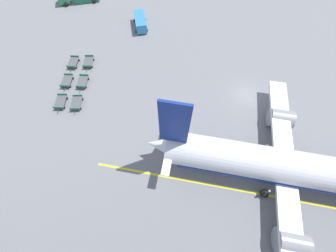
% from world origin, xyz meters
% --- Properties ---
extents(ground_plane, '(500.00, 500.00, 0.00)m').
position_xyz_m(ground_plane, '(0.00, 0.00, 0.00)').
color(ground_plane, gray).
extents(airplane, '(28.24, 36.96, 12.83)m').
position_xyz_m(airplane, '(12.91, 3.56, 2.99)').
color(airplane, white).
rests_on(airplane, ground_plane).
extents(service_van, '(5.71, 3.39, 2.02)m').
position_xyz_m(service_van, '(-15.72, -20.01, 1.11)').
color(service_van, teal).
rests_on(service_van, ground_plane).
extents(baggage_dolly_row_near_col_a, '(3.35, 1.73, 0.92)m').
position_xyz_m(baggage_dolly_row_near_col_a, '(-4.14, -30.32, 0.47)').
color(baggage_dolly_row_near_col_a, '#515459').
rests_on(baggage_dolly_row_near_col_a, ground_plane).
extents(baggage_dolly_row_near_col_b, '(3.36, 1.77, 0.92)m').
position_xyz_m(baggage_dolly_row_near_col_b, '(0.13, -30.03, 0.47)').
color(baggage_dolly_row_near_col_b, '#515459').
rests_on(baggage_dolly_row_near_col_b, ground_plane).
extents(baggage_dolly_row_near_col_c, '(3.38, 1.83, 0.92)m').
position_xyz_m(baggage_dolly_row_near_col_c, '(4.37, -29.63, 0.47)').
color(baggage_dolly_row_near_col_c, '#515459').
rests_on(baggage_dolly_row_near_col_c, ground_plane).
extents(baggage_dolly_row_mid_a_col_a, '(3.39, 1.86, 0.92)m').
position_xyz_m(baggage_dolly_row_mid_a_col_a, '(-4.50, -27.65, 0.47)').
color(baggage_dolly_row_mid_a_col_a, '#515459').
rests_on(baggage_dolly_row_mid_a_col_a, ground_plane).
extents(baggage_dolly_row_mid_a_col_b, '(3.36, 1.76, 0.92)m').
position_xyz_m(baggage_dolly_row_mid_a_col_b, '(0.05, -27.37, 0.47)').
color(baggage_dolly_row_mid_a_col_b, '#515459').
rests_on(baggage_dolly_row_mid_a_col_b, ground_plane).
extents(baggage_dolly_row_mid_a_col_c, '(3.40, 1.89, 0.92)m').
position_xyz_m(baggage_dolly_row_mid_a_col_c, '(4.36, -27.06, 0.47)').
color(baggage_dolly_row_mid_a_col_c, '#515459').
rests_on(baggage_dolly_row_mid_a_col_c, ground_plane).
extents(stand_guidance_stripe, '(3.44, 34.52, 0.01)m').
position_xyz_m(stand_guidance_stripe, '(15.25, -4.01, 0.00)').
color(stand_guidance_stripe, yellow).
rests_on(stand_guidance_stripe, ground_plane).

